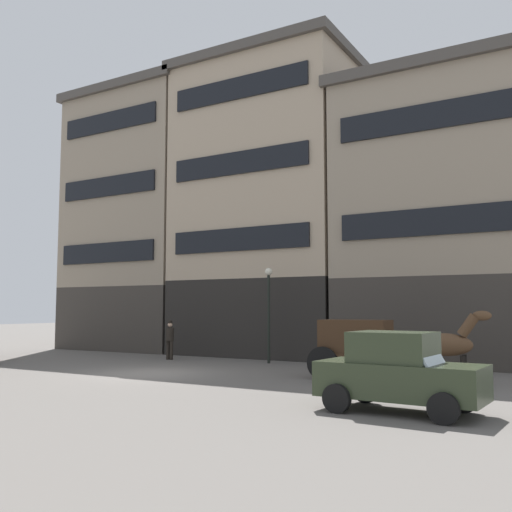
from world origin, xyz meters
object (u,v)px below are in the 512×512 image
at_px(streetlamp_curbside, 269,301).
at_px(fire_hydrant_curbside, 402,361).
at_px(cargo_wagon, 357,345).
at_px(sedan_dark, 399,372).
at_px(draft_horse, 448,344).
at_px(pedestrian_officer, 170,338).

height_order(streetlamp_curbside, fire_hydrant_curbside, streetlamp_curbside).
relative_size(cargo_wagon, streetlamp_curbside, 0.71).
relative_size(sedan_dark, fire_hydrant_curbside, 4.56).
height_order(draft_horse, pedestrian_officer, draft_horse).
bearing_deg(draft_horse, fire_hydrant_curbside, 128.83).
bearing_deg(pedestrian_officer, streetlamp_curbside, 10.10).
distance_m(cargo_wagon, streetlamp_curbside, 6.51).
bearing_deg(sedan_dark, draft_horse, 90.15).
bearing_deg(draft_horse, sedan_dark, -89.85).
xyz_separation_m(cargo_wagon, fire_hydrant_curbside, (0.67, 2.83, -0.72)).
height_order(pedestrian_officer, streetlamp_curbside, streetlamp_curbside).
distance_m(cargo_wagon, pedestrian_officer, 10.40).
height_order(cargo_wagon, sedan_dark, cargo_wagon).
xyz_separation_m(sedan_dark, fire_hydrant_curbside, (-2.29, 8.07, -0.49)).
height_order(draft_horse, streetlamp_curbside, streetlamp_curbside).
xyz_separation_m(cargo_wagon, streetlamp_curbside, (-5.31, 3.45, 1.52)).
bearing_deg(draft_horse, streetlamp_curbside, 157.30).
bearing_deg(streetlamp_curbside, draft_horse, -22.70).
height_order(draft_horse, fire_hydrant_curbside, draft_horse).
xyz_separation_m(streetlamp_curbside, fire_hydrant_curbside, (5.98, -0.63, -2.24)).
xyz_separation_m(pedestrian_officer, streetlamp_curbside, (4.76, 0.85, 1.69)).
xyz_separation_m(draft_horse, sedan_dark, (0.01, -5.25, -0.36)).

